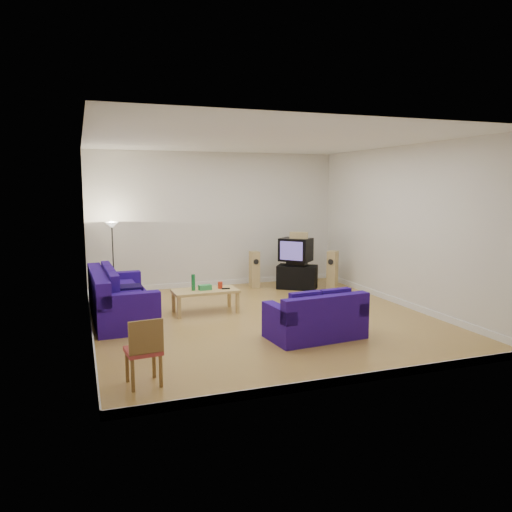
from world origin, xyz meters
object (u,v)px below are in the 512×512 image
object	(u,v)px
sofa_loveseat	(317,321)
coffee_table	(205,292)
sofa_three_seat	(118,302)
tv_stand	(297,277)
television	(296,250)

from	to	relation	value
sofa_loveseat	coffee_table	bearing A→B (deg)	114.94
sofa_three_seat	sofa_loveseat	size ratio (longest dim) A/B	1.51
tv_stand	television	xyz separation A→B (m)	(-0.03, 0.03, 0.65)
sofa_loveseat	coffee_table	size ratio (longest dim) A/B	1.26
sofa_loveseat	television	distance (m)	3.97
tv_stand	television	distance (m)	0.65
sofa_three_seat	coffee_table	size ratio (longest dim) A/B	1.90
sofa_three_seat	tv_stand	xyz separation A→B (m)	(4.20, 1.46, -0.06)
coffee_table	tv_stand	size ratio (longest dim) A/B	1.37
sofa_loveseat	television	xyz separation A→B (m)	(1.29, 3.70, 0.64)
sofa_loveseat	tv_stand	size ratio (longest dim) A/B	1.72
sofa_three_seat	coffee_table	bearing A→B (deg)	87.26
sofa_three_seat	sofa_loveseat	xyz separation A→B (m)	(2.89, -2.20, -0.05)
sofa_loveseat	television	size ratio (longest dim) A/B	1.82
coffee_table	television	xyz separation A→B (m)	(2.56, 1.51, 0.53)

